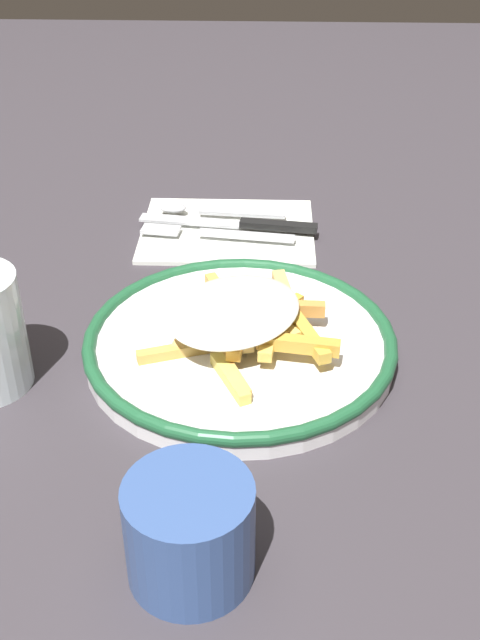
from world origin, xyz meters
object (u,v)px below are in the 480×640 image
(plate, at_px, (240,343))
(coffee_mug, at_px, (190,530))
(fork, at_px, (216,233))
(fries_heap, at_px, (243,318))
(spoon, at_px, (200,210))
(knife, at_px, (243,224))
(napkin, at_px, (228,229))

(plate, xyz_separation_m, coffee_mug, (-0.24, 0.02, 0.02))
(fork, relative_size, coffee_mug, 1.62)
(fries_heap, xyz_separation_m, spoon, (0.27, 0.06, -0.03))
(plate, relative_size, knife, 1.35)
(plate, height_order, fork, plate)
(plate, relative_size, spoon, 1.86)
(fork, height_order, coffee_mug, coffee_mug)
(fries_heap, bearing_deg, plate, 121.33)
(napkin, xyz_separation_m, coffee_mug, (-0.49, 0.00, 0.03))
(plate, relative_size, napkin, 1.42)
(napkin, distance_m, knife, 0.02)
(plate, xyz_separation_m, fries_heap, (0.00, -0.00, 0.03))
(spoon, height_order, coffee_mug, coffee_mug)
(plate, distance_m, fork, 0.22)
(fries_heap, distance_m, coffee_mug, 0.25)
(fork, bearing_deg, coffee_mug, -178.54)
(plate, distance_m, knife, 0.24)
(plate, relative_size, fork, 1.61)
(napkin, bearing_deg, fork, 155.40)
(napkin, bearing_deg, knife, -97.57)
(fork, distance_m, knife, 0.04)
(knife, bearing_deg, coffee_mug, 177.74)
(knife, bearing_deg, spoon, 58.02)
(fries_heap, xyz_separation_m, coffee_mug, (-0.24, 0.03, -0.00))
(plate, relative_size, coffee_mug, 2.61)
(knife, xyz_separation_m, coffee_mug, (-0.48, 0.02, 0.02))
(napkin, xyz_separation_m, fork, (-0.03, 0.01, 0.01))
(plate, xyz_separation_m, fork, (0.22, 0.04, -0.00))
(napkin, relative_size, coffee_mug, 1.84)
(knife, distance_m, spoon, 0.06)
(fries_heap, xyz_separation_m, napkin, (0.24, 0.03, -0.03))
(coffee_mug, bearing_deg, knife, -2.26)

